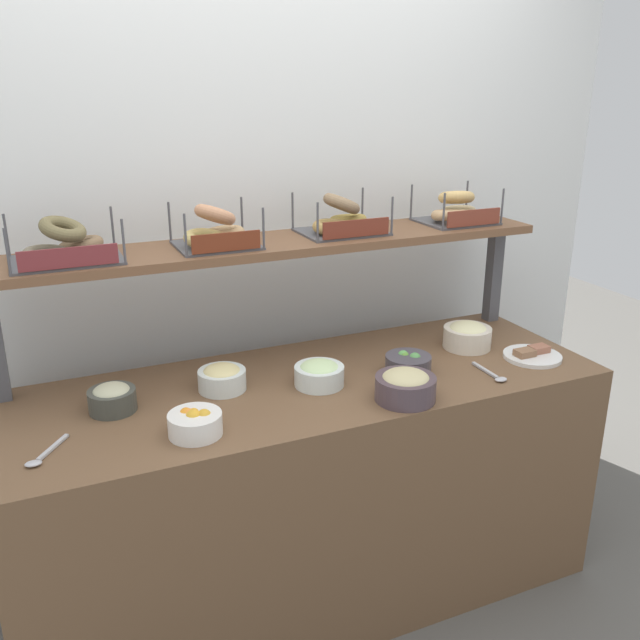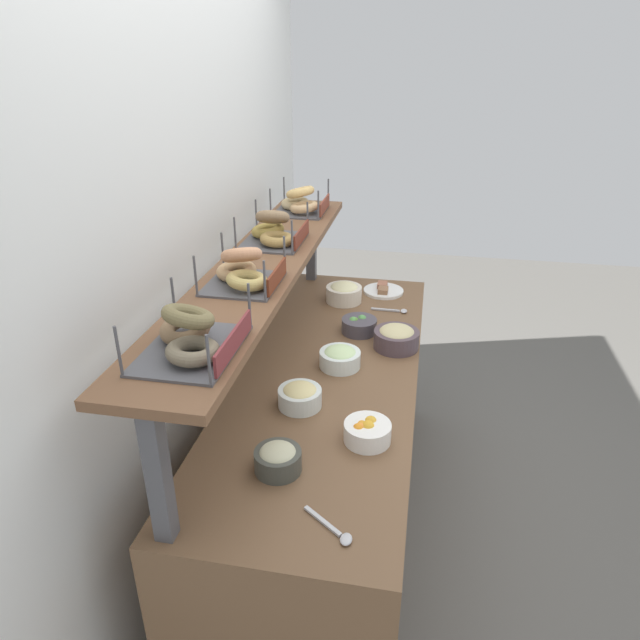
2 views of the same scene
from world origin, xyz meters
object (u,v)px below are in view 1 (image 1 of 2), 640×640
(bowl_hummus, at_px, (405,385))
(serving_plate_white, at_px, (532,355))
(bagel_basket_everything, at_px, (341,220))
(bowl_fruit_salad, at_px, (195,423))
(bowl_potato_salad, at_px, (467,335))
(bowl_scallion_spread, at_px, (319,373))
(bowl_veggie_mix, at_px, (408,364))
(bagel_basket_plain, at_px, (456,211))
(serving_spoon_by_edge, at_px, (42,456))
(bagel_basket_poppy, at_px, (64,247))
(bagel_basket_sesame, at_px, (216,232))
(serving_spoon_near_plate, at_px, (494,375))
(bowl_egg_salad, at_px, (222,378))
(bowl_tuna_salad, at_px, (112,398))

(bowl_hummus, relative_size, serving_plate_white, 0.93)
(bagel_basket_everything, bearing_deg, serving_plate_white, -36.36)
(bowl_fruit_salad, xyz_separation_m, bagel_basket_everything, (0.69, 0.48, 0.44))
(bowl_potato_salad, bearing_deg, bowl_hummus, -146.49)
(bowl_fruit_salad, height_order, bowl_hummus, bowl_hummus)
(bowl_scallion_spread, xyz_separation_m, bowl_veggie_mix, (0.32, -0.04, -0.01))
(bowl_fruit_salad, relative_size, bagel_basket_plain, 0.56)
(serving_spoon_by_edge, distance_m, bagel_basket_poppy, 0.64)
(serving_spoon_by_edge, bearing_deg, bagel_basket_poppy, 70.93)
(serving_plate_white, bearing_deg, bagel_basket_plain, 101.20)
(bowl_fruit_salad, height_order, serving_spoon_by_edge, bowl_fruit_salad)
(serving_spoon_by_edge, xyz_separation_m, bagel_basket_everything, (1.10, 0.45, 0.47))
(bowl_veggie_mix, relative_size, bowl_potato_salad, 0.88)
(serving_spoon_by_edge, relative_size, bagel_basket_sesame, 0.53)
(bowl_fruit_salad, distance_m, serving_spoon_by_edge, 0.41)
(bagel_basket_poppy, height_order, bagel_basket_sesame, bagel_basket_sesame)
(serving_spoon_by_edge, relative_size, bagel_basket_everything, 0.50)
(serving_spoon_near_plate, relative_size, bagel_basket_everything, 0.59)
(serving_plate_white, distance_m, bagel_basket_sesame, 1.22)
(bowl_scallion_spread, bearing_deg, bowl_hummus, -45.85)
(serving_spoon_by_edge, bearing_deg, bowl_potato_salad, 7.88)
(bowl_hummus, xyz_separation_m, bagel_basket_poppy, (-0.93, 0.50, 0.43))
(bowl_fruit_salad, distance_m, bagel_basket_plain, 1.35)
(bowl_egg_salad, height_order, bagel_basket_poppy, bagel_basket_poppy)
(bagel_basket_sesame, bearing_deg, bagel_basket_poppy, -178.81)
(bowl_veggie_mix, height_order, serving_plate_white, bowl_veggie_mix)
(bowl_scallion_spread, distance_m, serving_plate_white, 0.81)
(bowl_hummus, xyz_separation_m, serving_plate_white, (0.60, 0.11, -0.04))
(bowl_hummus, relative_size, serving_spoon_near_plate, 1.10)
(bowl_egg_salad, xyz_separation_m, serving_spoon_by_edge, (-0.56, -0.22, -0.04))
(bowl_egg_salad, xyz_separation_m, bagel_basket_plain, (1.03, 0.22, 0.43))
(bowl_fruit_salad, distance_m, serving_plate_white, 1.27)
(bowl_fruit_salad, bearing_deg, bowl_veggie_mix, 9.18)
(bagel_basket_sesame, bearing_deg, serving_spoon_by_edge, -145.60)
(bowl_veggie_mix, distance_m, bowl_egg_salad, 0.64)
(bagel_basket_everything, bearing_deg, bowl_hummus, -92.67)
(bowl_potato_salad, height_order, serving_plate_white, bowl_potato_salad)
(bowl_hummus, bearing_deg, bagel_basket_sesame, 131.42)
(bowl_fruit_salad, xyz_separation_m, serving_plate_white, (1.26, 0.06, -0.02))
(bowl_fruit_salad, distance_m, bagel_basket_poppy, 0.68)
(bowl_hummus, bearing_deg, bagel_basket_poppy, 151.69)
(bowl_scallion_spread, relative_size, serving_spoon_near_plate, 0.94)
(bagel_basket_sesame, height_order, bagel_basket_plain, bagel_basket_sesame)
(bowl_potato_salad, bearing_deg, bowl_egg_salad, 179.20)
(bagel_basket_plain, bearing_deg, bagel_basket_everything, 179.41)
(bowl_tuna_salad, height_order, serving_plate_white, bowl_tuna_salad)
(bowl_veggie_mix, xyz_separation_m, bagel_basket_sesame, (-0.57, 0.34, 0.44))
(bowl_hummus, relative_size, bowl_potato_salad, 1.08)
(bowl_scallion_spread, relative_size, bagel_basket_poppy, 0.50)
(bagel_basket_sesame, bearing_deg, bagel_basket_plain, 0.91)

